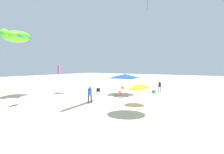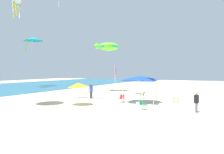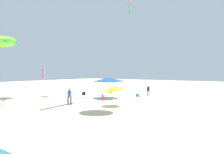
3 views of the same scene
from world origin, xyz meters
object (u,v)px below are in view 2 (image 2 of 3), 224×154
canopy_tent (141,78)px  beach_umbrella (78,85)px  banner_flag (115,77)px  kite_turtle_lime (108,47)px  folding_chair_right_of_tent (142,104)px  folding_chair_facing_ocean (122,98)px  kite_octopus_white (16,1)px  folding_chair_left_of_tent (175,98)px  person_near_umbrella (196,100)px  kite_delta_teal (33,39)px  cooler_box (139,104)px  person_watching_sky (91,90)px  folding_chair_near_cooler (143,94)px

canopy_tent → beach_umbrella: (-4.18, 4.98, -0.60)m
banner_flag → beach_umbrella: bearing=-174.6°
kite_turtle_lime → folding_chair_right_of_tent: bearing=105.0°
folding_chair_facing_ocean → kite_octopus_white: (6.14, 24.08, 15.65)m
folding_chair_left_of_tent → folding_chair_facing_ocean: (-2.60, 5.05, 0.00)m
folding_chair_facing_ocean → person_near_umbrella: person_near_umbrella is taller
kite_delta_teal → kite_turtle_lime: bearing=-92.7°
banner_flag → kite_turtle_lime: 6.87m
canopy_tent → kite_delta_teal: (11.06, 27.74, 7.54)m
cooler_box → folding_chair_right_of_tent: bearing=-148.6°
beach_umbrella → cooler_box: 6.23m
folding_chair_right_of_tent → person_near_umbrella: (0.66, -4.35, 0.50)m
person_watching_sky → folding_chair_facing_ocean: bearing=12.1°
beach_umbrella → kite_delta_teal: kite_delta_teal is taller
folding_chair_left_of_tent → person_watching_sky: 9.84m
beach_umbrella → person_watching_sky: (4.80, 1.60, -0.91)m
folding_chair_left_of_tent → person_watching_sky: bearing=82.5°
folding_chair_right_of_tent → kite_octopus_white: size_ratio=0.20×
beach_umbrella → kite_octopus_white: size_ratio=0.60×
folding_chair_near_cooler → kite_delta_teal: kite_delta_teal is taller
beach_umbrella → folding_chair_facing_ocean: beach_umbrella is taller
beach_umbrella → kite_turtle_lime: kite_turtle_lime is taller
folding_chair_left_of_tent → kite_octopus_white: kite_octopus_white is taller
folding_chair_near_cooler → banner_flag: (2.22, 4.88, 1.97)m
beach_umbrella → folding_chair_left_of_tent: size_ratio=2.96×
person_watching_sky → canopy_tent: bearing=20.6°
beach_umbrella → folding_chair_right_of_tent: size_ratio=2.96×
cooler_box → kite_octopus_white: size_ratio=0.18×
folding_chair_left_of_tent → person_near_umbrella: (-4.93, -2.66, 0.50)m
person_watching_sky → kite_delta_teal: size_ratio=0.42×
canopy_tent → folding_chair_near_cooler: 4.38m
folding_chair_near_cooler → folding_chair_facing_ocean: 4.32m
folding_chair_left_of_tent → kite_turtle_lime: size_ratio=0.19×
folding_chair_near_cooler → kite_octopus_white: (1.91, 24.94, 15.65)m
folding_chair_facing_ocean → kite_octopus_white: size_ratio=0.20×
canopy_tent → kite_delta_teal: size_ratio=0.84×
canopy_tent → cooler_box: canopy_tent is taller
banner_flag → folding_chair_left_of_tent: bearing=-113.0°
folding_chair_facing_ocean → kite_turtle_lime: 14.16m
person_watching_sky → kite_delta_teal: (10.44, 21.16, 9.04)m
folding_chair_facing_ocean → person_near_umbrella: bearing=-27.5°
folding_chair_near_cooler → person_watching_sky: bearing=-87.0°
beach_umbrella → folding_chair_right_of_tent: 6.62m
kite_octopus_white → kite_delta_teal: 8.30m
folding_chair_near_cooler → folding_chair_right_of_tent: (-7.22, -2.49, 0.00)m
folding_chair_facing_ocean → kite_turtle_lime: bearing=114.8°
person_watching_sky → kite_octopus_white: 25.07m
banner_flag → folding_chair_facing_ocean: bearing=-148.1°
canopy_tent → kite_turtle_lime: size_ratio=0.82×
banner_flag → kite_delta_teal: kite_delta_teal is taller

